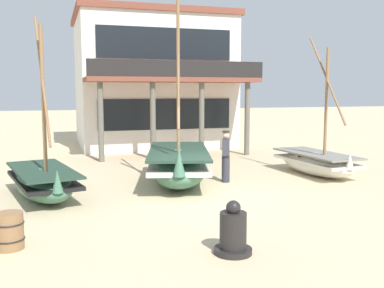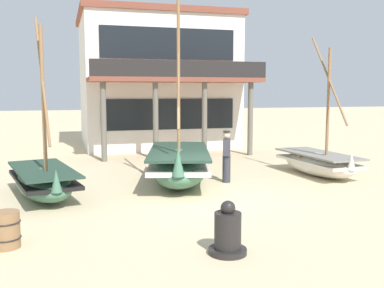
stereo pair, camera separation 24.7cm
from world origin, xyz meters
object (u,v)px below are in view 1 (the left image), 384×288
Objects in this scene: fishing_boat_near_left at (43,181)px; wooden_barrel at (9,231)px; harbor_building_main at (151,81)px; fishing_boat_centre_large at (178,165)px; fisherman_by_hull at (226,157)px; capstan_winch at (233,233)px; fishing_boat_far_right at (316,162)px.

fishing_boat_near_left is 7.07× the size of wooden_barrel.
wooden_barrel is (-0.54, -4.02, -0.13)m from fishing_boat_near_left.
harbor_building_main is (5.54, 11.35, 3.03)m from fishing_boat_near_left.
fishing_boat_centre_large reaches higher than fisherman_by_hull.
fishing_boat_centre_large is 3.77× the size of fisherman_by_hull.
capstan_winch is (-0.72, -6.26, -0.23)m from fishing_boat_centre_large.
fisherman_by_hull is at bearing -89.51° from harbor_building_main.
fishing_boat_near_left is at bearing 121.63° from capstan_winch.
harbor_building_main is at bearing 108.89° from fishing_boat_far_right.
wooden_barrel is (-4.64, -4.79, -0.27)m from fishing_boat_centre_large.
capstan_winch is at bearing -97.30° from harbor_building_main.
harbor_building_main reaches higher than capstan_winch.
fishing_boat_far_right is 3.57m from fisherman_by_hull.
capstan_winch is (3.38, -5.49, -0.09)m from fishing_boat_near_left.
fishing_boat_centre_large is 0.69× the size of harbor_building_main.
fishing_boat_near_left is 4.17m from fishing_boat_centre_large.
wooden_barrel is at bearing -97.64° from fishing_boat_near_left.
fisherman_by_hull is 2.41× the size of wooden_barrel.
fishing_boat_centre_large reaches higher than fishing_boat_far_right.
fishing_boat_far_right is at bearing -71.11° from harbor_building_main.
fisherman_by_hull is 6.43m from capstan_winch.
fisherman_by_hull is 0.18× the size of harbor_building_main.
fishing_boat_centre_large is 11.06m from harbor_building_main.
fishing_boat_centre_large is at bearing 45.92° from wooden_barrel.
harbor_building_main reaches higher than fisherman_by_hull.
fishing_boat_far_right is at bearing 26.13° from wooden_barrel.
wooden_barrel is at bearing -143.66° from fisherman_by_hull.
fishing_boat_centre_large is at bearing -97.74° from harbor_building_main.
fishing_boat_near_left is 4.98× the size of capstan_winch.
capstan_winch reaches higher than wooden_barrel.
fishing_boat_far_right is 2.88× the size of fisherman_by_hull.
capstan_winch is 17.26m from harbor_building_main.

